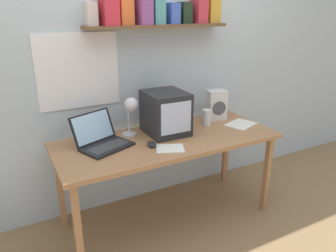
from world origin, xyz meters
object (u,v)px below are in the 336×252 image
(corner_desk, at_px, (168,145))
(crt_monitor, at_px, (166,113))
(desk_lamp, at_px, (131,109))
(juice_glass, at_px, (207,118))
(loose_paper_near_monitor, at_px, (170,148))
(laptop, at_px, (101,138))
(space_heater, at_px, (216,105))
(loose_paper_near_laptop, at_px, (241,124))
(computer_mouse, at_px, (152,144))

(corner_desk, bearing_deg, crt_monitor, 71.17)
(desk_lamp, xyz_separation_m, juice_glass, (0.67, -0.03, -0.17))
(crt_monitor, height_order, loose_paper_near_monitor, crt_monitor)
(loose_paper_near_monitor, bearing_deg, desk_lamp, 115.77)
(juice_glass, bearing_deg, corner_desk, -165.13)
(corner_desk, height_order, juice_glass, juice_glass)
(laptop, bearing_deg, space_heater, -16.20)
(loose_paper_near_laptop, bearing_deg, laptop, 174.54)
(desk_lamp, relative_size, loose_paper_near_laptop, 1.06)
(laptop, distance_m, juice_glass, 0.93)
(space_heater, distance_m, loose_paper_near_monitor, 0.79)
(space_heater, height_order, loose_paper_near_laptop, space_heater)
(space_heater, bearing_deg, desk_lamp, -164.77)
(laptop, relative_size, juice_glass, 3.25)
(computer_mouse, relative_size, loose_paper_near_laptop, 0.37)
(desk_lamp, distance_m, computer_mouse, 0.32)
(space_heater, bearing_deg, crt_monitor, -159.27)
(corner_desk, xyz_separation_m, juice_glass, (0.44, 0.12, 0.12))
(laptop, height_order, desk_lamp, desk_lamp)
(space_heater, bearing_deg, computer_mouse, -148.45)
(space_heater, relative_size, computer_mouse, 2.34)
(loose_paper_near_monitor, bearing_deg, computer_mouse, 134.01)
(crt_monitor, height_order, loose_paper_near_laptop, crt_monitor)
(laptop, height_order, computer_mouse, laptop)
(space_heater, bearing_deg, juice_glass, -139.10)
(laptop, xyz_separation_m, space_heater, (1.10, 0.11, 0.07))
(crt_monitor, distance_m, desk_lamp, 0.29)
(loose_paper_near_laptop, bearing_deg, computer_mouse, -175.76)
(computer_mouse, distance_m, loose_paper_near_laptop, 0.88)
(laptop, relative_size, space_heater, 1.67)
(desk_lamp, bearing_deg, loose_paper_near_monitor, -65.71)
(juice_glass, height_order, loose_paper_near_monitor, juice_glass)
(desk_lamp, bearing_deg, computer_mouse, -76.43)
(corner_desk, xyz_separation_m, loose_paper_near_monitor, (-0.08, -0.18, 0.06))
(juice_glass, bearing_deg, loose_paper_near_monitor, -149.99)
(laptop, height_order, loose_paper_near_monitor, laptop)
(corner_desk, height_order, space_heater, space_heater)
(corner_desk, height_order, crt_monitor, crt_monitor)
(loose_paper_near_laptop, relative_size, loose_paper_near_monitor, 1.23)
(crt_monitor, bearing_deg, computer_mouse, -137.17)
(corner_desk, bearing_deg, computer_mouse, -155.52)
(laptop, relative_size, loose_paper_near_laptop, 1.46)
(laptop, height_order, space_heater, space_heater)
(juice_glass, xyz_separation_m, space_heater, (0.16, 0.09, 0.07))
(corner_desk, distance_m, space_heater, 0.66)
(corner_desk, relative_size, loose_paper_near_laptop, 5.71)
(loose_paper_near_monitor, bearing_deg, corner_desk, 66.39)
(computer_mouse, bearing_deg, loose_paper_near_monitor, -45.99)
(corner_desk, bearing_deg, loose_paper_near_monitor, -113.61)
(corner_desk, height_order, desk_lamp, desk_lamp)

